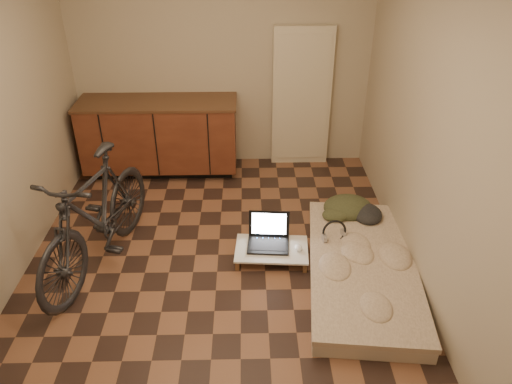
{
  "coord_description": "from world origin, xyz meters",
  "views": [
    {
      "loc": [
        0.28,
        -3.78,
        2.95
      ],
      "look_at": [
        0.36,
        0.24,
        0.55
      ],
      "focal_mm": 35.0,
      "sensor_mm": 36.0,
      "label": 1
    }
  ],
  "objects_px": {
    "lap_desk": "(272,249)",
    "laptop": "(268,238)",
    "bicycle": "(95,210)",
    "futon": "(362,269)"
  },
  "relations": [
    {
      "from": "lap_desk",
      "to": "laptop",
      "type": "relative_size",
      "value": 1.71
    },
    {
      "from": "lap_desk",
      "to": "laptop",
      "type": "xyz_separation_m",
      "value": [
        -0.03,
        0.09,
        0.07
      ]
    },
    {
      "from": "bicycle",
      "to": "laptop",
      "type": "distance_m",
      "value": 1.59
    },
    {
      "from": "futon",
      "to": "bicycle",
      "type": "bearing_deg",
      "value": -179.25
    },
    {
      "from": "bicycle",
      "to": "lap_desk",
      "type": "xyz_separation_m",
      "value": [
        1.55,
        0.06,
        -0.5
      ]
    },
    {
      "from": "bicycle",
      "to": "lap_desk",
      "type": "height_order",
      "value": "bicycle"
    },
    {
      "from": "futon",
      "to": "lap_desk",
      "type": "distance_m",
      "value": 0.84
    },
    {
      "from": "futon",
      "to": "lap_desk",
      "type": "height_order",
      "value": "futon"
    },
    {
      "from": "laptop",
      "to": "futon",
      "type": "bearing_deg",
      "value": -19.45
    },
    {
      "from": "bicycle",
      "to": "futon",
      "type": "height_order",
      "value": "bicycle"
    }
  ]
}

